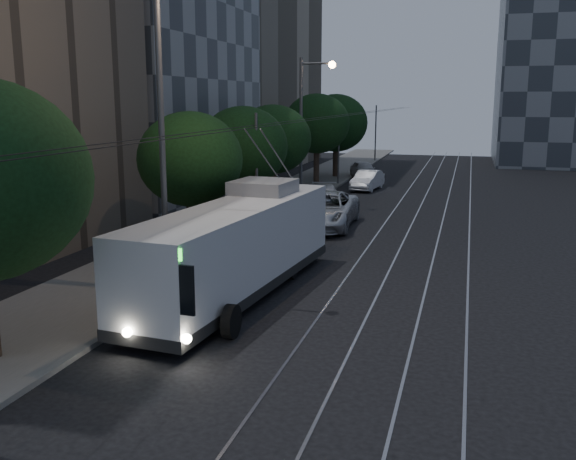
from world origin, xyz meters
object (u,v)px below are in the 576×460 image
at_px(trolleybus, 238,247).
at_px(car_white_a, 327,212).
at_px(car_white_d, 364,170).
at_px(streetlamp_far, 307,117).
at_px(pickup_silver, 324,210).
at_px(car_white_c, 367,180).
at_px(streetlamp_near, 172,93).
at_px(car_white_b, 324,196).

height_order(trolleybus, car_white_a, trolleybus).
distance_m(trolleybus, car_white_d, 33.71).
relative_size(car_white_d, streetlamp_far, 0.49).
distance_m(pickup_silver, car_white_c, 14.75).
relative_size(pickup_silver, car_white_a, 1.59).
bearing_deg(car_white_c, car_white_a, -82.67).
distance_m(pickup_silver, streetlamp_near, 14.64).
distance_m(car_white_a, streetlamp_far, 7.78).
bearing_deg(trolleybus, streetlamp_far, 102.27).
bearing_deg(car_white_b, trolleybus, -98.73).
height_order(car_white_b, streetlamp_far, streetlamp_far).
relative_size(streetlamp_near, streetlamp_far, 1.26).
height_order(car_white_d, streetlamp_far, streetlamp_far).
height_order(car_white_a, streetlamp_near, streetlamp_near).
height_order(car_white_a, car_white_c, car_white_c).
xyz_separation_m(trolleybus, streetlamp_near, (-1.87, -0.82, 5.15)).
height_order(car_white_d, streetlamp_near, streetlamp_near).
bearing_deg(car_white_d, pickup_silver, -107.39).
bearing_deg(car_white_d, streetlamp_far, -115.45).
height_order(car_white_b, car_white_d, car_white_d).
height_order(trolleybus, pickup_silver, trolleybus).
bearing_deg(streetlamp_near, trolleybus, 23.62).
height_order(car_white_a, car_white_d, car_white_d).
bearing_deg(car_white_c, pickup_silver, -82.67).
bearing_deg(car_white_d, car_white_a, -107.26).
height_order(pickup_silver, streetlamp_near, streetlamp_near).
relative_size(pickup_silver, streetlamp_near, 0.58).
relative_size(pickup_silver, car_white_b, 1.43).
bearing_deg(streetlamp_far, car_white_a, -65.81).
distance_m(car_white_b, car_white_c, 8.57).
relative_size(trolleybus, car_white_c, 2.82).
bearing_deg(car_white_d, streetlamp_near, -112.19).
height_order(car_white_c, streetlamp_far, streetlamp_far).
relative_size(car_white_b, car_white_d, 1.05).
xyz_separation_m(car_white_b, streetlamp_far, (-1.11, 0.01, 4.86)).
bearing_deg(pickup_silver, streetlamp_far, 109.57).
distance_m(pickup_silver, car_white_b, 6.44).
height_order(pickup_silver, car_white_a, pickup_silver).
relative_size(trolleybus, streetlamp_far, 1.35).
height_order(car_white_c, car_white_d, car_white_d).
bearing_deg(car_white_b, car_white_c, 68.22).
distance_m(car_white_c, car_white_d, 6.64).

